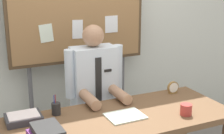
% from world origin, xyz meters
% --- Properties ---
extents(back_wall, '(6.40, 0.08, 2.70)m').
position_xyz_m(back_wall, '(0.00, 1.16, 1.35)').
color(back_wall, silver).
rests_on(back_wall, ground_plane).
extents(desk, '(1.76, 0.72, 0.74)m').
position_xyz_m(desk, '(0.00, 0.00, 0.65)').
color(desk, brown).
rests_on(desk, ground_plane).
extents(person, '(0.55, 0.56, 1.37)m').
position_xyz_m(person, '(0.00, 0.56, 0.63)').
color(person, '#2D2D33').
rests_on(person, ground_plane).
extents(bulletin_board, '(1.38, 0.09, 2.06)m').
position_xyz_m(bulletin_board, '(-0.00, 0.96, 1.47)').
color(bulletin_board, '#4C3823').
rests_on(bulletin_board, ground_plane).
extents(open_notebook, '(0.29, 0.23, 0.01)m').
position_xyz_m(open_notebook, '(0.02, -0.02, 0.74)').
color(open_notebook, silver).
rests_on(open_notebook, desk).
extents(desk_clock, '(0.11, 0.04, 0.11)m').
position_xyz_m(desk_clock, '(0.65, 0.26, 0.79)').
color(desk_clock, olive).
rests_on(desk_clock, desk).
extents(coffee_mug, '(0.09, 0.09, 0.09)m').
position_xyz_m(coffee_mug, '(0.47, -0.18, 0.78)').
color(coffee_mug, '#B23833').
rests_on(coffee_mug, desk).
extents(pen_holder, '(0.07, 0.07, 0.16)m').
position_xyz_m(pen_holder, '(-0.45, 0.24, 0.78)').
color(pen_holder, '#262626').
rests_on(pen_holder, desk).
extents(paper_tray, '(0.26, 0.20, 0.06)m').
position_xyz_m(paper_tray, '(-0.70, 0.22, 0.76)').
color(paper_tray, '#333338').
rests_on(paper_tray, desk).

